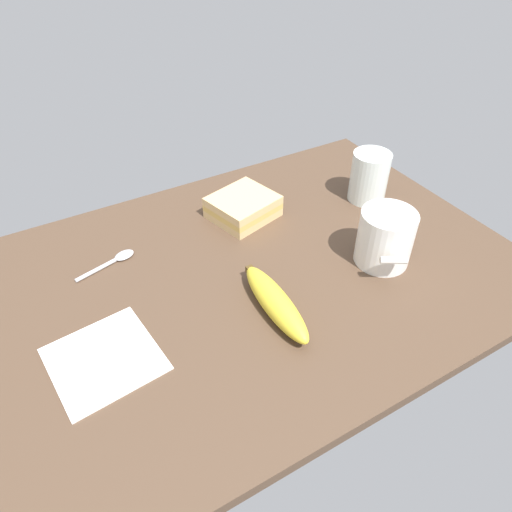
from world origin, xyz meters
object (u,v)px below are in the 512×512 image
Objects in this scene: sandwich_main at (243,207)px; glass_of_milk at (369,180)px; spoon at (114,260)px; banana at (275,303)px; coffee_mug_black at (385,237)px; paper_napkin at (104,359)px.

sandwich_main is 26.42cm from glass_of_milk.
sandwich_main reaches higher than spoon.
glass_of_milk reaches higher than banana.
glass_of_milk is at bearing 173.17° from spoon.
spoon is at bearing -29.34° from coffee_mug_black.
glass_of_milk is (-10.77, -16.82, -0.60)cm from coffee_mug_black.
coffee_mug_black is 0.85× the size of sandwich_main.
glass_of_milk reaches higher than coffee_mug_black.
banana is at bearing 3.36° from coffee_mug_black.
paper_napkin is (48.60, -2.91, -4.94)cm from coffee_mug_black.
sandwich_main is (14.56, -23.97, -2.89)cm from coffee_mug_black.
paper_napkin is (59.37, 13.91, -4.34)cm from glass_of_milk.
spoon is at bearing -6.83° from glass_of_milk.
glass_of_milk is 61.13cm from paper_napkin.
coffee_mug_black is 1.15× the size of glass_of_milk.
spoon is at bearing 2.05° from sandwich_main.
sandwich_main is at bearing -148.26° from paper_napkin.
sandwich_main is 1.37× the size of glass_of_milk.
paper_napkin is at bearing -3.43° from coffee_mug_black.
glass_of_milk is 0.91× the size of spoon.
sandwich_main is 26.60cm from banana.
paper_napkin is at bearing 69.17° from spoon.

